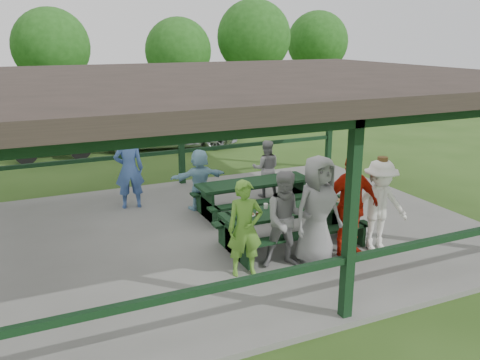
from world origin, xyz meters
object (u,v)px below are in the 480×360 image
contestant_grey_left (287,220)px  farm_trailer (51,139)px  spectator_lblue (200,179)px  picnic_table_far (254,193)px  contestant_green (245,228)px  contestant_red (350,206)px  contestant_white_fedora (379,205)px  spectator_blue (129,169)px  picnic_table_near (292,222)px  contestant_grey_mid (317,210)px  pickup_truck (172,127)px  spectator_grey (266,168)px

contestant_grey_left → farm_trailer: (-3.01, 10.92, -0.34)m
spectator_lblue → farm_trailer: 7.85m
picnic_table_far → contestant_green: bearing=-118.7°
contestant_red → contestant_white_fedora: (0.68, 0.01, -0.10)m
spectator_blue → picnic_table_far: bearing=155.5°
picnic_table_near → contestant_grey_left: size_ratio=1.61×
contestant_green → spectator_lblue: 3.56m
farm_trailer → contestant_red: bearing=-68.2°
contestant_grey_mid → spectator_blue: size_ratio=1.06×
picnic_table_far → pickup_truck: (0.56, 8.22, 0.14)m
contestant_red → pickup_truck: bearing=95.9°
contestant_grey_left → farm_trailer: contestant_grey_left is taller
contestant_white_fedora → farm_trailer: (-4.94, 11.00, -0.36)m
contestant_grey_mid → pickup_truck: size_ratio=0.38×
spectator_grey → pickup_truck: bearing=-64.4°
contestant_grey_mid → picnic_table_far: bearing=80.6°
contestant_green → spectator_lblue: (0.47, 3.53, -0.11)m
spectator_lblue → spectator_blue: (-1.47, 0.77, 0.21)m
contestant_grey_mid → contestant_red: 0.68m
contestant_red → pickup_truck: contestant_red is taller
picnic_table_far → spectator_blue: 2.98m
pickup_truck → farm_trailer: 4.28m
contestant_red → contestant_green: bearing=-177.0°
picnic_table_far → contestant_grey_left: bearing=-104.4°
picnic_table_far → contestant_grey_left: contestant_grey_left is taller
picnic_table_near → spectator_blue: size_ratio=1.50×
picnic_table_far → farm_trailer: bearing=114.6°
contestant_red → farm_trailer: contestant_red is taller
contestant_white_fedora → farm_trailer: contestant_white_fedora is taller
contestant_grey_left → spectator_grey: 4.08m
contestant_green → spectator_blue: size_ratio=0.89×
contestant_grey_mid → spectator_grey: bearing=69.5°
contestant_white_fedora → spectator_lblue: size_ratio=1.26×
contestant_grey_left → spectator_grey: contestant_grey_left is taller
picnic_table_far → contestant_red: size_ratio=1.35×
contestant_grey_mid → farm_trailer: size_ratio=0.54×
farm_trailer → contestant_grey_left: bearing=-74.0°
contestant_grey_left → contestant_white_fedora: (1.93, -0.08, 0.01)m
spectator_lblue → farm_trailer: bearing=-70.0°
contestant_white_fedora → spectator_lblue: contestant_white_fedora is taller
contestant_grey_mid → pickup_truck: 11.11m
pickup_truck → contestant_grey_mid: bearing=-170.5°
picnic_table_near → contestant_white_fedora: (1.38, -0.86, 0.41)m
contestant_white_fedora → contestant_grey_left: bearing=-170.6°
contestant_grey_left → spectator_blue: 4.67m
spectator_blue → farm_trailer: size_ratio=0.51×
spectator_lblue → spectator_grey: bearing=-172.9°
contestant_grey_left → pickup_truck: size_ratio=0.34×
contestant_grey_mid → farm_trailer: contestant_grey_mid is taller
contestant_red → spectator_blue: 5.36m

